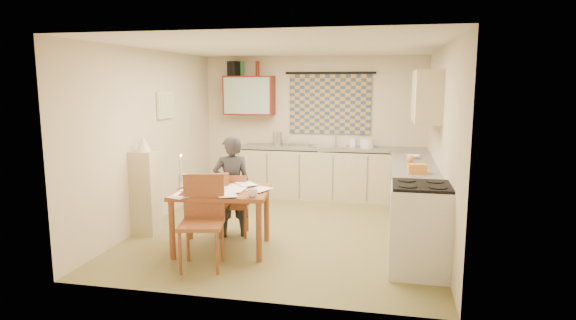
% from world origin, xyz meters
% --- Properties ---
extents(floor, '(4.00, 4.50, 0.02)m').
position_xyz_m(floor, '(0.00, 0.00, -0.01)').
color(floor, olive).
rests_on(floor, ground).
extents(ceiling, '(4.00, 4.50, 0.02)m').
position_xyz_m(ceiling, '(0.00, 0.00, 2.51)').
color(ceiling, white).
rests_on(ceiling, floor).
extents(wall_back, '(4.00, 0.02, 2.50)m').
position_xyz_m(wall_back, '(0.00, 2.26, 1.25)').
color(wall_back, beige).
rests_on(wall_back, floor).
extents(wall_front, '(4.00, 0.02, 2.50)m').
position_xyz_m(wall_front, '(0.00, -2.26, 1.25)').
color(wall_front, beige).
rests_on(wall_front, floor).
extents(wall_left, '(0.02, 4.50, 2.50)m').
position_xyz_m(wall_left, '(-2.01, 0.00, 1.25)').
color(wall_left, beige).
rests_on(wall_left, floor).
extents(wall_right, '(0.02, 4.50, 2.50)m').
position_xyz_m(wall_right, '(2.01, 0.00, 1.25)').
color(wall_right, beige).
rests_on(wall_right, floor).
extents(window_blind, '(1.45, 0.03, 1.05)m').
position_xyz_m(window_blind, '(0.30, 2.22, 1.65)').
color(window_blind, navy).
rests_on(window_blind, wall_back).
extents(curtain_rod, '(1.60, 0.04, 0.04)m').
position_xyz_m(curtain_rod, '(0.30, 2.20, 2.20)').
color(curtain_rod, black).
rests_on(curtain_rod, wall_back).
extents(wall_cabinet, '(0.90, 0.34, 0.70)m').
position_xyz_m(wall_cabinet, '(-1.15, 2.08, 1.80)').
color(wall_cabinet, '#58180E').
rests_on(wall_cabinet, wall_back).
extents(wall_cabinet_glass, '(0.84, 0.02, 0.64)m').
position_xyz_m(wall_cabinet_glass, '(-1.15, 1.91, 1.80)').
color(wall_cabinet_glass, '#99B2A5').
rests_on(wall_cabinet_glass, wall_back).
extents(upper_cabinet_right, '(0.34, 1.30, 0.70)m').
position_xyz_m(upper_cabinet_right, '(1.83, 0.55, 1.85)').
color(upper_cabinet_right, tan).
rests_on(upper_cabinet_right, wall_right).
extents(framed_print, '(0.04, 0.50, 0.40)m').
position_xyz_m(framed_print, '(-1.97, 0.40, 1.70)').
color(framed_print, beige).
rests_on(framed_print, wall_left).
extents(print_canvas, '(0.01, 0.42, 0.32)m').
position_xyz_m(print_canvas, '(-1.95, 0.40, 1.70)').
color(print_canvas, white).
rests_on(print_canvas, wall_left).
extents(counter_back, '(3.30, 0.62, 0.92)m').
position_xyz_m(counter_back, '(0.43, 1.95, 0.45)').
color(counter_back, tan).
rests_on(counter_back, floor).
extents(counter_right, '(0.62, 2.95, 0.92)m').
position_xyz_m(counter_right, '(1.70, 0.18, 0.45)').
color(counter_right, tan).
rests_on(counter_right, floor).
extents(stove, '(0.63, 0.63, 0.98)m').
position_xyz_m(stove, '(1.70, -1.22, 0.49)').
color(stove, white).
rests_on(stove, floor).
extents(sink, '(0.66, 0.60, 0.10)m').
position_xyz_m(sink, '(0.36, 1.95, 0.88)').
color(sink, silver).
rests_on(sink, counter_back).
extents(tap, '(0.04, 0.04, 0.28)m').
position_xyz_m(tap, '(0.42, 2.13, 1.06)').
color(tap, silver).
rests_on(tap, counter_back).
extents(dish_rack, '(0.37, 0.33, 0.06)m').
position_xyz_m(dish_rack, '(-0.20, 1.95, 0.95)').
color(dish_rack, silver).
rests_on(dish_rack, counter_back).
extents(kettle, '(0.21, 0.21, 0.24)m').
position_xyz_m(kettle, '(-0.59, 1.95, 1.04)').
color(kettle, silver).
rests_on(kettle, counter_back).
extents(mixing_bowl, '(0.25, 0.25, 0.16)m').
position_xyz_m(mixing_bowl, '(0.98, 1.95, 1.00)').
color(mixing_bowl, white).
rests_on(mixing_bowl, counter_back).
extents(soap_bottle, '(0.14, 0.14, 0.21)m').
position_xyz_m(soap_bottle, '(0.74, 2.00, 1.02)').
color(soap_bottle, white).
rests_on(soap_bottle, counter_back).
extents(bowl, '(0.22, 0.22, 0.05)m').
position_xyz_m(bowl, '(1.70, 0.93, 0.95)').
color(bowl, white).
rests_on(bowl, counter_right).
extents(orange_bag, '(0.23, 0.18, 0.12)m').
position_xyz_m(orange_bag, '(1.70, -0.27, 0.98)').
color(orange_bag, orange).
rests_on(orange_bag, counter_right).
extents(fruit_orange, '(0.10, 0.10, 0.10)m').
position_xyz_m(fruit_orange, '(1.65, 0.56, 0.97)').
color(fruit_orange, orange).
rests_on(fruit_orange, counter_right).
extents(speaker, '(0.21, 0.24, 0.26)m').
position_xyz_m(speaker, '(-1.43, 2.08, 2.28)').
color(speaker, black).
rests_on(speaker, wall_cabinet).
extents(bottle_green, '(0.09, 0.09, 0.26)m').
position_xyz_m(bottle_green, '(-1.28, 2.08, 2.28)').
color(bottle_green, '#195926').
rests_on(bottle_green, wall_cabinet).
extents(bottle_brown, '(0.07, 0.07, 0.26)m').
position_xyz_m(bottle_brown, '(-0.99, 2.08, 2.28)').
color(bottle_brown, '#58180E').
rests_on(bottle_brown, wall_cabinet).
extents(dining_table, '(1.24, 1.00, 0.75)m').
position_xyz_m(dining_table, '(-0.62, -0.96, 0.38)').
color(dining_table, brown).
rests_on(dining_table, floor).
extents(chair_far, '(0.45, 0.45, 0.85)m').
position_xyz_m(chair_far, '(-0.66, -0.40, 0.26)').
color(chair_far, brown).
rests_on(chair_far, floor).
extents(chair_near, '(0.55, 0.55, 1.02)m').
position_xyz_m(chair_near, '(-0.65, -1.54, 0.32)').
color(chair_near, brown).
rests_on(chair_near, floor).
extents(person, '(0.71, 0.66, 1.36)m').
position_xyz_m(person, '(-0.67, -0.43, 0.68)').
color(person, black).
rests_on(person, floor).
extents(shelf_stand, '(0.32, 0.30, 1.14)m').
position_xyz_m(shelf_stand, '(-1.84, -0.57, 0.57)').
color(shelf_stand, tan).
rests_on(shelf_stand, floor).
extents(lampshade, '(0.20, 0.20, 0.22)m').
position_xyz_m(lampshade, '(-1.84, -0.57, 1.25)').
color(lampshade, beige).
rests_on(lampshade, shelf_stand).
extents(letter_rack, '(0.24, 0.19, 0.16)m').
position_xyz_m(letter_rack, '(-0.72, -0.74, 0.83)').
color(letter_rack, brown).
rests_on(letter_rack, dining_table).
extents(mug, '(0.14, 0.14, 0.09)m').
position_xyz_m(mug, '(-0.15, -1.23, 0.80)').
color(mug, white).
rests_on(mug, dining_table).
extents(magazine, '(0.24, 0.28, 0.02)m').
position_xyz_m(magazine, '(-1.01, -1.26, 0.76)').
color(magazine, '#810505').
rests_on(magazine, dining_table).
extents(book, '(0.30, 0.34, 0.02)m').
position_xyz_m(book, '(-1.00, -1.11, 0.76)').
color(book, orange).
rests_on(book, dining_table).
extents(orange_box, '(0.13, 0.09, 0.04)m').
position_xyz_m(orange_box, '(-0.87, -1.29, 0.77)').
color(orange_box, orange).
rests_on(orange_box, dining_table).
extents(eyeglasses, '(0.13, 0.06, 0.02)m').
position_xyz_m(eyeglasses, '(-0.42, -1.23, 0.76)').
color(eyeglasses, black).
rests_on(eyeglasses, dining_table).
extents(candle_holder, '(0.07, 0.07, 0.18)m').
position_xyz_m(candle_holder, '(-1.13, -0.99, 0.84)').
color(candle_holder, silver).
rests_on(candle_holder, dining_table).
extents(candle, '(0.03, 0.03, 0.22)m').
position_xyz_m(candle, '(-1.13, -0.98, 1.04)').
color(candle, white).
rests_on(candle, dining_table).
extents(candle_flame, '(0.02, 0.02, 0.02)m').
position_xyz_m(candle_flame, '(-1.12, -0.97, 1.16)').
color(candle_flame, '#FFCC66').
rests_on(candle_flame, dining_table).
extents(papers, '(1.11, 1.06, 0.03)m').
position_xyz_m(papers, '(-0.71, -0.96, 0.76)').
color(papers, white).
rests_on(papers, dining_table).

